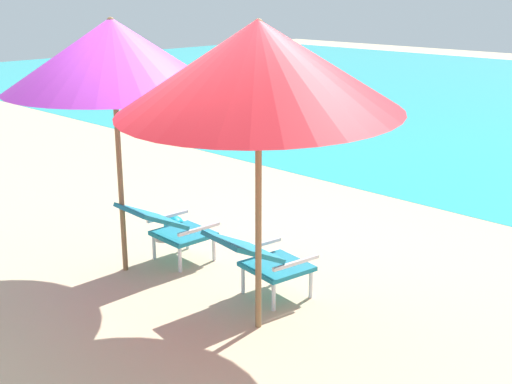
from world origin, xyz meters
TOP-DOWN VIEW (x-y plane):
  - ground_plane at (0.00, 4.00)m, footprint 40.00×40.00m
  - lounge_chair_left at (-0.60, -0.03)m, footprint 0.58×0.90m
  - lounge_chair_right at (0.60, 0.02)m, footprint 0.66×0.94m
  - beach_umbrella_left at (-0.81, -0.42)m, footprint 2.05×2.05m
  - beach_umbrella_right at (0.92, -0.33)m, footprint 2.72×2.73m
  - beach_ball at (-1.20, 0.50)m, footprint 0.23×0.23m

SIDE VIEW (x-z plane):
  - ground_plane at x=0.00m, z-range 0.00..0.00m
  - beach_ball at x=-1.20m, z-range 0.00..0.23m
  - lounge_chair_left at x=-0.60m, z-range 0.06..0.75m
  - lounge_chair_right at x=0.60m, z-range 0.06..0.75m
  - beach_umbrella_left at x=-0.81m, z-range 0.87..3.26m
  - beach_umbrella_right at x=0.92m, z-range 0.85..3.33m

